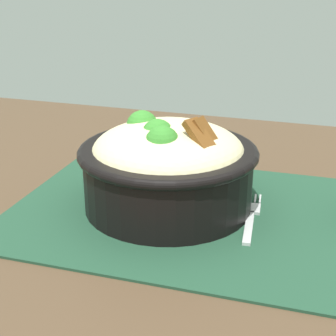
% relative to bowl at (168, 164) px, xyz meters
% --- Properties ---
extents(table, '(1.17, 0.82, 0.76)m').
position_rel_bowl_xyz_m(table, '(0.02, 0.02, -0.13)').
color(table, '#4C3826').
rests_on(table, ground_plane).
extents(placemat, '(0.42, 0.33, 0.00)m').
position_rel_bowl_xyz_m(placemat, '(0.02, -0.01, -0.06)').
color(placemat, '#1E422D').
rests_on(placemat, table).
extents(bowl, '(0.25, 0.25, 0.12)m').
position_rel_bowl_xyz_m(bowl, '(0.00, 0.00, 0.00)').
color(bowl, black).
rests_on(bowl, placemat).
extents(fork, '(0.03, 0.13, 0.00)m').
position_rel_bowl_xyz_m(fork, '(0.10, 0.00, -0.05)').
color(fork, '#BCBCBC').
rests_on(fork, placemat).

